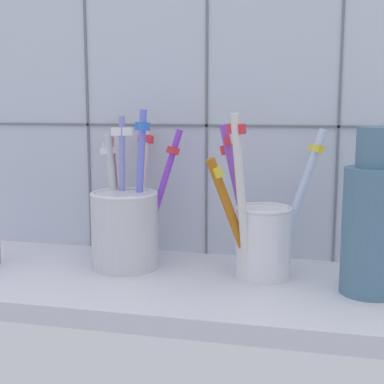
# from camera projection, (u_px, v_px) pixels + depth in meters

# --- Properties ---
(counter_slab) EXTENTS (0.64, 0.22, 0.02)m
(counter_slab) POSITION_uv_depth(u_px,v_px,m) (186.00, 288.00, 0.60)
(counter_slab) COLOR silver
(counter_slab) RESTS_ON ground
(tile_wall_back) EXTENTS (0.64, 0.02, 0.45)m
(tile_wall_back) POSITION_uv_depth(u_px,v_px,m) (208.00, 94.00, 0.68)
(tile_wall_back) COLOR silver
(tile_wall_back) RESTS_ON ground
(toothbrush_cup_left) EXTENTS (0.10, 0.12, 0.19)m
(toothbrush_cup_left) POSITION_uv_depth(u_px,v_px,m) (125.00, 223.00, 0.64)
(toothbrush_cup_left) COLOR silver
(toothbrush_cup_left) RESTS_ON counter_slab
(toothbrush_cup_right) EXTENTS (0.13, 0.09, 0.18)m
(toothbrush_cup_right) POSITION_uv_depth(u_px,v_px,m) (261.00, 233.00, 0.60)
(toothbrush_cup_right) COLOR white
(toothbrush_cup_right) RESTS_ON counter_slab
(ceramic_vase) EXTENTS (0.06, 0.06, 0.17)m
(ceramic_vase) POSITION_uv_depth(u_px,v_px,m) (371.00, 222.00, 0.55)
(ceramic_vase) COLOR slate
(ceramic_vase) RESTS_ON counter_slab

